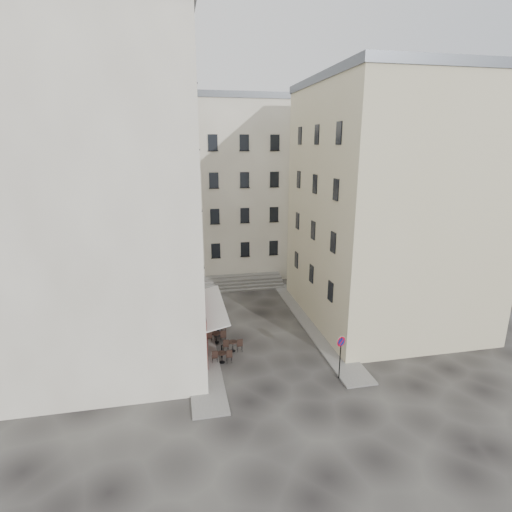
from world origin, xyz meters
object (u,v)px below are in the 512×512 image
object	(u,v)px
bistro_table_b	(233,345)
pedestrian	(217,326)
no_parking_sign	(341,349)
bistro_table_a	(222,356)

from	to	relation	value
bistro_table_b	pedestrian	xyz separation A→B (m)	(-0.79, 2.41, 0.40)
bistro_table_b	no_parking_sign	bearing A→B (deg)	-37.70
no_parking_sign	pedestrian	size ratio (longest dim) A/B	1.59
pedestrian	bistro_table_a	bearing A→B (deg)	63.02
bistro_table_a	no_parking_sign	bearing A→B (deg)	-25.40
no_parking_sign	bistro_table_b	xyz separation A→B (m)	(-5.90, 4.56, -1.50)
bistro_table_a	pedestrian	distance (m)	3.76
bistro_table_b	pedestrian	world-z (taller)	pedestrian
bistro_table_a	bistro_table_b	world-z (taller)	bistro_table_b
bistro_table_a	pedestrian	size ratio (longest dim) A/B	0.75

